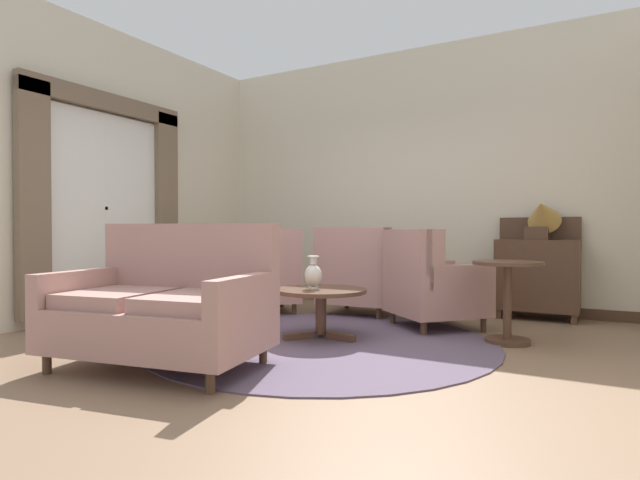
{
  "coord_description": "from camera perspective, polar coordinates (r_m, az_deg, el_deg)",
  "views": [
    {
      "loc": [
        2.17,
        -3.58,
        0.97
      ],
      "look_at": [
        -0.14,
        0.53,
        0.89
      ],
      "focal_mm": 28.67,
      "sensor_mm": 36.0,
      "label": 1
    }
  ],
  "objects": [
    {
      "name": "ground",
      "position": [
        4.3,
        -1.87,
        -12.09
      ],
      "size": [
        8.04,
        8.04,
        0.0
      ],
      "primitive_type": "plane",
      "color": "#896B51"
    },
    {
      "name": "armchair_near_sideboard",
      "position": [
        6.1,
        -6.06,
        -4.17
      ],
      "size": [
        1.1,
        1.1,
        1.0
      ],
      "rotation": [
        0.0,
        0.0,
        3.95
      ],
      "color": "tan",
      "rests_on": "ground"
    },
    {
      "name": "window_with_curtains",
      "position": [
        6.29,
        -22.71,
        4.74
      ],
      "size": [
        0.12,
        2.06,
        2.43
      ],
      "color": "silver"
    },
    {
      "name": "porcelain_vase",
      "position": [
        4.6,
        -0.76,
        -3.85
      ],
      "size": [
        0.16,
        0.16,
        0.3
      ],
      "color": "beige",
      "rests_on": "coffee_table"
    },
    {
      "name": "area_rug",
      "position": [
        4.55,
        0.13,
        -11.28
      ],
      "size": [
        3.03,
        3.03,
        0.01
      ],
      "primitive_type": "cylinder",
      "color": "#5B4C60",
      "rests_on": "ground"
    },
    {
      "name": "settee",
      "position": [
        3.86,
        -17.02,
        -7.32
      ],
      "size": [
        1.61,
        1.13,
        1.03
      ],
      "rotation": [
        0.0,
        0.0,
        0.17
      ],
      "color": "tan",
      "rests_on": "ground"
    },
    {
      "name": "armchair_back_corner",
      "position": [
        5.24,
        12.14,
        -5.01
      ],
      "size": [
        1.13,
        1.13,
        0.99
      ],
      "rotation": [
        0.0,
        0.0,
        2.4
      ],
      "color": "tan",
      "rests_on": "ground"
    },
    {
      "name": "baseboard_back",
      "position": [
        6.74,
        10.38,
        -6.81
      ],
      "size": [
        5.75,
        0.03,
        0.12
      ],
      "primitive_type": "cube",
      "color": "#4C3323",
      "rests_on": "ground"
    },
    {
      "name": "gramophone",
      "position": [
        6.02,
        23.49,
        2.48
      ],
      "size": [
        0.37,
        0.48,
        0.53
      ],
      "color": "#4C3323",
      "rests_on": "sideboard"
    },
    {
      "name": "coffee_table",
      "position": [
        4.65,
        0.1,
        -6.54
      ],
      "size": [
        0.82,
        0.82,
        0.45
      ],
      "color": "#4C3323",
      "rests_on": "ground"
    },
    {
      "name": "armchair_beside_settee",
      "position": [
        5.98,
        4.36,
        -4.2
      ],
      "size": [
        0.87,
        0.82,
        1.01
      ],
      "rotation": [
        0.0,
        0.0,
        3.16
      ],
      "color": "tan",
      "rests_on": "ground"
    },
    {
      "name": "sideboard",
      "position": [
        6.13,
        23.08,
        -3.48
      ],
      "size": [
        0.85,
        0.4,
        1.13
      ],
      "color": "#4C3323",
      "rests_on": "ground"
    },
    {
      "name": "side_table",
      "position": [
        4.73,
        20.2,
        -5.6
      ],
      "size": [
        0.59,
        0.59,
        0.71
      ],
      "color": "#4C3323",
      "rests_on": "ground"
    },
    {
      "name": "wall_back",
      "position": [
        6.76,
        10.57,
        6.81
      ],
      "size": [
        5.91,
        0.08,
        3.32
      ],
      "primitive_type": "cube",
      "color": "beige",
      "rests_on": "ground"
    },
    {
      "name": "wall_left",
      "position": [
        6.74,
        -19.46,
        6.79
      ],
      "size": [
        0.08,
        3.91,
        3.32
      ],
      "primitive_type": "cube",
      "color": "beige",
      "rests_on": "ground"
    },
    {
      "name": "armchair_foreground_right",
      "position": [
        5.56,
        -14.46,
        -4.67
      ],
      "size": [
        0.94,
        0.97,
        0.97
      ],
      "rotation": [
        0.0,
        0.0,
        4.92
      ],
      "color": "gray",
      "rests_on": "ground"
    }
  ]
}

